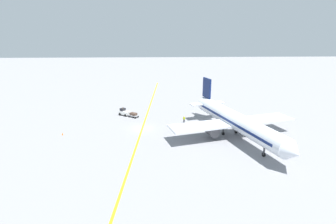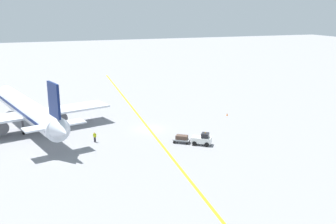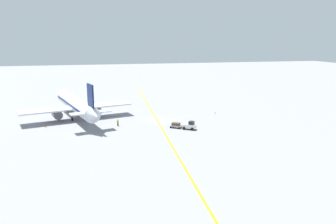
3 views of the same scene
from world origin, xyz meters
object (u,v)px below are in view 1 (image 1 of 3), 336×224
object	(u,v)px
baggage_tug_white	(124,112)
baggage_cart_trailing	(133,115)
airplane_at_gate	(235,120)
traffic_cone_mid_apron	(253,124)
ground_crew_worker	(184,119)
traffic_cone_near_nose	(62,134)

from	to	relation	value
baggage_tug_white	baggage_cart_trailing	bearing A→B (deg)	144.10
baggage_tug_white	airplane_at_gate	bearing A→B (deg)	146.17
baggage_tug_white	traffic_cone_mid_apron	xyz separation A→B (m)	(-32.09, 9.85, -0.63)
ground_crew_worker	traffic_cone_near_nose	distance (m)	28.38
baggage_tug_white	traffic_cone_mid_apron	distance (m)	33.58
airplane_at_gate	ground_crew_worker	xyz separation A→B (m)	(9.59, -9.90, -2.80)
baggage_tug_white	baggage_cart_trailing	size ratio (longest dim) A/B	1.13
baggage_cart_trailing	traffic_cone_mid_apron	distance (m)	30.47
baggage_tug_white	traffic_cone_near_nose	distance (m)	18.38
ground_crew_worker	traffic_cone_mid_apron	xyz separation A→B (m)	(-16.50, 2.86, -0.63)
airplane_at_gate	baggage_tug_white	bearing A→B (deg)	-33.83
baggage_tug_white	baggage_cart_trailing	distance (m)	3.30
traffic_cone_near_nose	traffic_cone_mid_apron	world-z (taller)	same
traffic_cone_mid_apron	baggage_tug_white	bearing A→B (deg)	-17.06
airplane_at_gate	traffic_cone_mid_apron	distance (m)	10.44
baggage_cart_trailing	baggage_tug_white	bearing A→B (deg)	-35.90
baggage_cart_trailing	traffic_cone_near_nose	distance (m)	18.92
ground_crew_worker	baggage_tug_white	bearing A→B (deg)	-24.13
baggage_tug_white	ground_crew_worker	world-z (taller)	baggage_tug_white
baggage_tug_white	traffic_cone_near_nose	xyz separation A→B (m)	(11.90, 13.99, -0.63)
airplane_at_gate	traffic_cone_near_nose	bearing A→B (deg)	-4.46
traffic_cone_near_nose	baggage_cart_trailing	bearing A→B (deg)	-140.41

